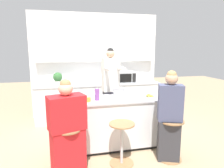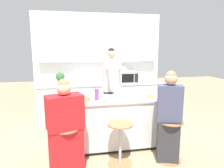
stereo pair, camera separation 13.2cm
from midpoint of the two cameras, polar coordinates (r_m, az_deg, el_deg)
name	(u,v)px [view 2 (the right image)]	position (r m, az deg, el deg)	size (l,w,h in m)	color
ground_plane	(113,146)	(3.90, 1.21, -17.18)	(16.00, 16.00, 0.00)	tan
wall_back	(99,58)	(5.37, -3.05, 7.50)	(3.37, 0.22, 2.70)	white
back_counter	(101,100)	(5.21, -2.44, -4.66)	(3.13, 0.69, 0.92)	silver
kitchen_island	(113,122)	(3.71, 1.24, -10.86)	(2.01, 0.68, 0.91)	black
bar_stool_leftmost	(67,146)	(3.11, -11.57, -17.09)	(0.39, 0.39, 0.67)	#997047
bar_stool_center	(120,141)	(3.20, 3.58, -16.03)	(0.39, 0.39, 0.67)	#997047
bar_stool_rightmost	(170,138)	(3.44, 17.34, -14.58)	(0.39, 0.39, 0.67)	#997047
person_cooking	(111,92)	(4.09, 0.77, -2.32)	(0.37, 0.61, 1.80)	#383842
person_wrapped_blanket	(65,130)	(2.98, -11.88, -12.63)	(0.56, 0.42, 1.38)	red
person_seated_near	(169,120)	(3.33, 17.03, -9.90)	(0.42, 0.36, 1.46)	#333338
cooking_pot	(119,92)	(3.73, 3.02, -2.30)	(0.31, 0.22, 0.15)	#B7BABC
fruit_bowl	(93,96)	(3.66, -4.47, -3.33)	(0.22, 0.22, 0.06)	white
mixing_bowl_steel	(72,99)	(3.48, -10.24, -4.19)	(0.20, 0.20, 0.06)	white
coffee_cup_near	(88,99)	(3.36, -5.77, -4.40)	(0.11, 0.08, 0.08)	orange
coffee_cup_far	(120,97)	(3.46, 3.52, -3.80)	(0.10, 0.07, 0.10)	white
banana_bunch	(149,96)	(3.73, 11.66, -3.33)	(0.18, 0.13, 0.06)	yellow
juice_carton	(97,94)	(3.44, -3.30, -2.96)	(0.07, 0.07, 0.22)	#7A428E
microwave	(127,77)	(5.19, 5.18, 1.99)	(0.50, 0.40, 0.28)	#B2B5B7
potted_plant	(60,78)	(5.04, -13.85, 1.77)	(0.22, 0.22, 0.30)	beige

